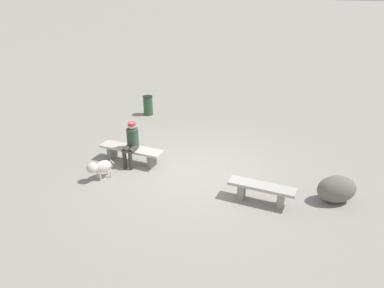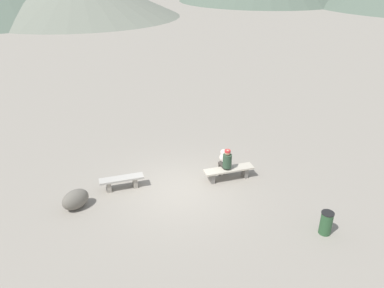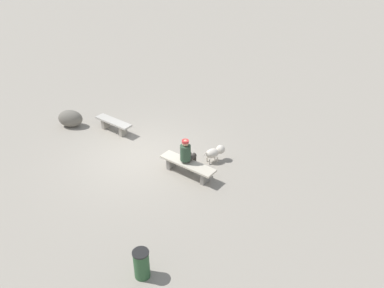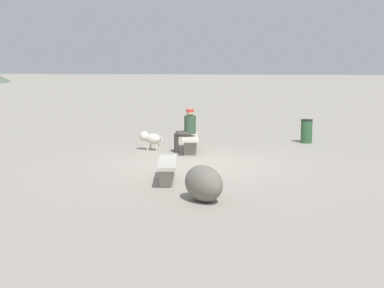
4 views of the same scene
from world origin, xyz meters
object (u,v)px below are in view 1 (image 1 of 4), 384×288
bench_right (131,152)px  seated_person (131,141)px  dog (99,167)px  boulder (337,189)px  bench_left (261,190)px  trash_bin (148,105)px

bench_right → seated_person: size_ratio=1.56×
bench_right → dog: size_ratio=2.55×
seated_person → boulder: bearing=177.1°
bench_left → boulder: 1.77m
trash_bin → seated_person: bearing=122.7°
bench_left → trash_bin: trash_bin is taller
bench_left → dog: dog is taller
bench_right → seated_person: seated_person is taller
dog → seated_person: bearing=-170.7°
bench_left → bench_right: bearing=-7.9°
seated_person → boulder: 5.45m
bench_right → boulder: size_ratio=2.07×
trash_bin → boulder: trash_bin is taller
bench_left → boulder: (-1.49, -0.96, 0.01)m
bench_left → seated_person: 3.86m
bench_left → boulder: bearing=-156.2°
dog → trash_bin: trash_bin is taller
dog → boulder: size_ratio=0.81×
trash_bin → boulder: bearing=162.4°
boulder → seated_person: bearing=11.8°
bench_right → dog: dog is taller
boulder → dog: bearing=22.1°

